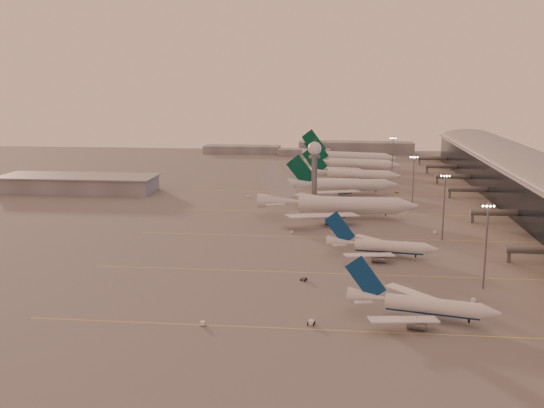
# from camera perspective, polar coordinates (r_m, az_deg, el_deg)

# --- Properties ---
(ground) EXTENTS (700.00, 700.00, 0.00)m
(ground) POSITION_cam_1_polar(r_m,az_deg,el_deg) (188.99, 0.82, -7.00)
(ground) COLOR #5B5858
(ground) RESTS_ON ground
(taxiway_markings) EXTENTS (180.00, 185.25, 0.02)m
(taxiway_markings) POSITION_cam_1_polar(r_m,az_deg,el_deg) (242.51, 9.11, -3.01)
(taxiway_markings) COLOR #E7D951
(taxiway_markings) RESTS_ON ground
(hangar) EXTENTS (82.00, 27.00, 8.50)m
(hangar) POSITION_cam_1_polar(r_m,az_deg,el_deg) (350.85, -16.93, 1.79)
(hangar) COLOR slate
(hangar) RESTS_ON ground
(radar_tower) EXTENTS (6.40, 6.40, 31.10)m
(radar_tower) POSITION_cam_1_polar(r_m,az_deg,el_deg) (301.38, 3.84, 3.96)
(radar_tower) COLOR slate
(radar_tower) RESTS_ON ground
(mast_a) EXTENTS (3.60, 0.56, 25.00)m
(mast_a) POSITION_cam_1_polar(r_m,az_deg,el_deg) (189.18, 18.64, -3.26)
(mast_a) COLOR slate
(mast_a) RESTS_ON ground
(mast_b) EXTENTS (3.60, 0.56, 25.00)m
(mast_b) POSITION_cam_1_polar(r_m,az_deg,el_deg) (241.31, 15.16, 0.01)
(mast_b) COLOR slate
(mast_b) RESTS_ON ground
(mast_c) EXTENTS (3.60, 0.56, 25.00)m
(mast_c) POSITION_cam_1_polar(r_m,az_deg,el_deg) (294.28, 12.54, 2.11)
(mast_c) COLOR slate
(mast_c) RESTS_ON ground
(mast_d) EXTENTS (3.60, 0.56, 25.00)m
(mast_d) POSITION_cam_1_polar(r_m,az_deg,el_deg) (382.80, 10.75, 4.26)
(mast_d) COLOR slate
(mast_d) RESTS_ON ground
(distant_horizon) EXTENTS (165.00, 37.50, 9.00)m
(distant_horizon) POSITION_cam_1_polar(r_m,az_deg,el_deg) (507.08, 4.43, 4.99)
(distant_horizon) COLOR slate
(distant_horizon) RESTS_ON ground
(narrowbody_near) EXTENTS (37.80, 29.82, 15.01)m
(narrowbody_near) POSITION_cam_1_polar(r_m,az_deg,el_deg) (164.63, 13.25, -9.02)
(narrowbody_near) COLOR silver
(narrowbody_near) RESTS_ON ground
(narrowbody_mid) EXTENTS (37.96, 30.10, 14.89)m
(narrowbody_mid) POSITION_cam_1_polar(r_m,az_deg,el_deg) (217.11, 9.77, -3.91)
(narrowbody_mid) COLOR silver
(narrowbody_mid) RESTS_ON ground
(widebody_white) EXTENTS (69.34, 55.58, 24.40)m
(widebody_white) POSITION_cam_1_polar(r_m,az_deg,el_deg) (273.66, 5.89, -0.38)
(widebody_white) COLOR silver
(widebody_white) RESTS_ON ground
(greentail_a) EXTENTS (57.31, 46.02, 20.86)m
(greentail_a) POSITION_cam_1_polar(r_m,az_deg,el_deg) (328.76, 6.39, 1.48)
(greentail_a) COLOR silver
(greentail_a) RESTS_ON ground
(greentail_b) EXTENTS (56.46, 45.24, 20.64)m
(greentail_b) POSITION_cam_1_polar(r_m,az_deg,el_deg) (366.00, 7.14, 2.46)
(greentail_b) COLOR silver
(greentail_b) RESTS_ON ground
(greentail_c) EXTENTS (61.39, 49.07, 22.58)m
(greentail_c) POSITION_cam_1_polar(r_m,az_deg,el_deg) (407.73, 7.18, 3.41)
(greentail_c) COLOR silver
(greentail_c) RESTS_ON ground
(greentail_d) EXTENTS (65.40, 52.25, 24.09)m
(greentail_d) POSITION_cam_1_polar(r_m,az_deg,el_deg) (440.17, 6.92, 4.03)
(greentail_d) COLOR silver
(greentail_d) RESTS_ON ground
(gsv_truck_a) EXTENTS (5.89, 3.22, 2.25)m
(gsv_truck_a) POSITION_cam_1_polar(r_m,az_deg,el_deg) (157.86, -6.08, -10.40)
(gsv_truck_a) COLOR white
(gsv_truck_a) RESTS_ON ground
(gsv_tug_near) EXTENTS (3.09, 4.30, 1.12)m
(gsv_tug_near) POSITION_cam_1_polar(r_m,az_deg,el_deg) (157.91, 3.54, -10.58)
(gsv_tug_near) COLOR white
(gsv_tug_near) RESTS_ON ground
(gsv_catering_a) EXTENTS (4.94, 2.58, 3.94)m
(gsv_catering_a) POSITION_cam_1_polar(r_m,az_deg,el_deg) (180.53, 17.71, -7.79)
(gsv_catering_a) COLOR white
(gsv_catering_a) RESTS_ON ground
(gsv_tug_mid) EXTENTS (4.22, 3.27, 1.06)m
(gsv_tug_mid) POSITION_cam_1_polar(r_m,az_deg,el_deg) (190.11, 2.87, -6.73)
(gsv_tug_mid) COLOR #575A5C
(gsv_tug_mid) RESTS_ON ground
(gsv_truck_b) EXTENTS (5.98, 4.04, 2.27)m
(gsv_truck_b) POSITION_cam_1_polar(r_m,az_deg,el_deg) (234.63, 12.03, -3.31)
(gsv_truck_b) COLOR white
(gsv_truck_b) RESTS_ON ground
(gsv_truck_c) EXTENTS (4.98, 3.91, 1.93)m
(gsv_truck_c) POSITION_cam_1_polar(r_m,az_deg,el_deg) (245.98, 1.85, -2.43)
(gsv_truck_c) COLOR white
(gsv_truck_c) RESTS_ON ground
(gsv_catering_b) EXTENTS (5.99, 3.42, 4.64)m
(gsv_catering_b) POSITION_cam_1_polar(r_m,az_deg,el_deg) (252.59, 14.45, -2.11)
(gsv_catering_b) COLOR white
(gsv_catering_b) RESTS_ON ground
(gsv_tug_far) EXTENTS (3.36, 3.48, 0.87)m
(gsv_tug_far) POSITION_cam_1_polar(r_m,az_deg,el_deg) (285.08, 7.56, -0.72)
(gsv_tug_far) COLOR white
(gsv_tug_far) RESTS_ON ground
(gsv_truck_d) EXTENTS (2.73, 5.51, 2.13)m
(gsv_truck_d) POSITION_cam_1_polar(r_m,az_deg,el_deg) (319.02, -2.20, 0.77)
(gsv_truck_d) COLOR white
(gsv_truck_d) RESTS_ON ground
(gsv_tug_hangar) EXTENTS (3.52, 2.56, 0.91)m
(gsv_tug_hangar) POSITION_cam_1_polar(r_m,az_deg,el_deg) (337.97, 11.17, 1.05)
(gsv_tug_hangar) COLOR yellow
(gsv_tug_hangar) RESTS_ON ground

